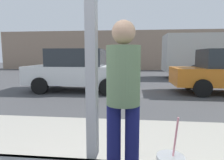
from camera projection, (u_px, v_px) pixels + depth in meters
ground_plane at (128, 87)px, 8.95m from camera, size 60.00×60.00×0.00m
sidewalk_strip at (116, 158)px, 2.63m from camera, size 16.00×2.80×0.14m
building_facade_far at (131, 50)px, 20.19m from camera, size 28.00×1.20×4.01m
parked_car_white at (79, 70)px, 8.05m from camera, size 4.19×2.07×1.72m
box_truck at (219, 54)px, 12.32m from camera, size 7.08×2.44×2.80m
pedestrian at (123, 95)px, 1.85m from camera, size 0.32×0.32×1.63m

